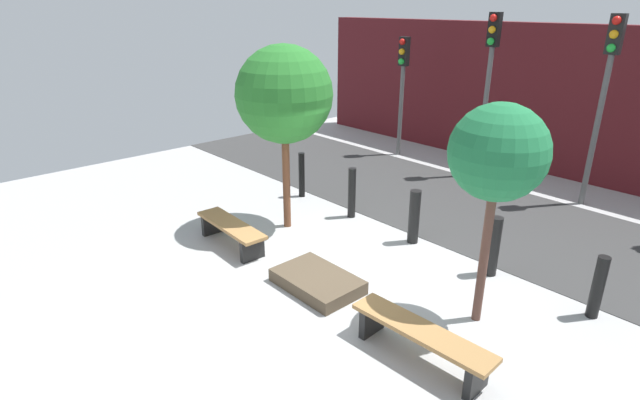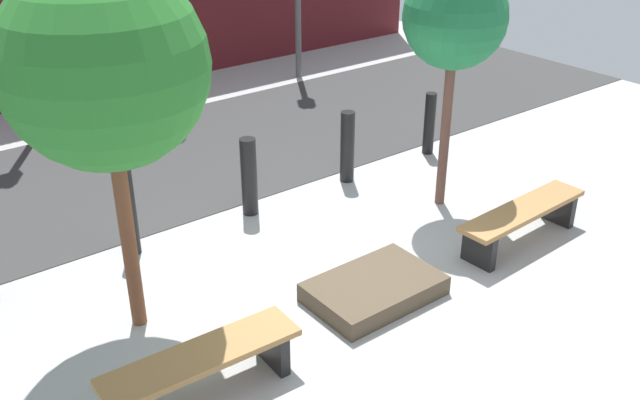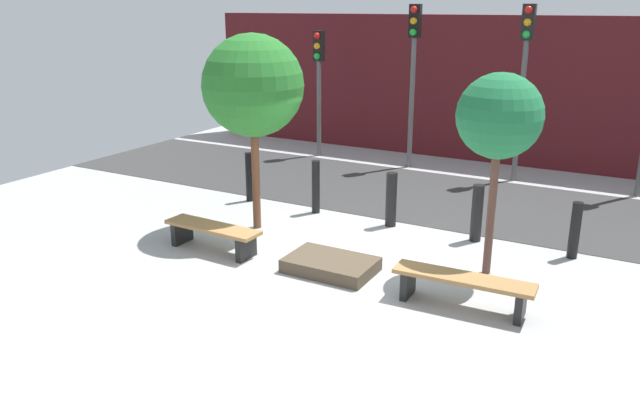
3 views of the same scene
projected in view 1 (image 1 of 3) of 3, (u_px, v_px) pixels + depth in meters
ground_plane at (330, 281)px, 8.08m from camera, size 18.00×18.00×0.00m
road_strip at (475, 212)px, 10.75m from camera, size 18.00×3.83×0.01m
building_facade at (569, 103)px, 12.50m from camera, size 16.20×0.50×3.75m
bench_left at (231, 230)px, 9.15m from camera, size 1.78×0.52×0.45m
bench_right at (421, 337)px, 6.17m from camera, size 1.94×0.50×0.46m
planter_bed at (317, 281)px, 7.87m from camera, size 1.37×0.90×0.21m
tree_behind_left_bench at (284, 95)px, 9.12m from camera, size 1.80×1.80×3.54m
tree_behind_right_bench at (498, 154)px, 6.22m from camera, size 1.25×1.25×3.09m
bollard_far_left at (302, 175)px, 11.45m from camera, size 0.14×0.14×1.05m
bollard_left at (352, 193)px, 10.33m from camera, size 0.16×0.16×1.07m
bollard_center at (414, 217)px, 9.22m from camera, size 0.20×0.20×1.03m
bollard_right at (494, 246)px, 8.10m from camera, size 0.20×0.20×1.02m
bollard_far_right at (598, 287)px, 7.00m from camera, size 0.17×0.17×0.96m
traffic_light_west at (402, 75)px, 14.01m from camera, size 0.28×0.27×3.35m
traffic_light_mid_west at (489, 67)px, 12.03m from camera, size 0.28×0.27×4.01m
traffic_light_mid_east at (606, 79)px, 10.20m from camera, size 0.28×0.27×4.01m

